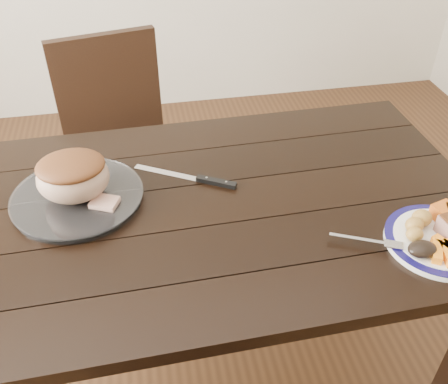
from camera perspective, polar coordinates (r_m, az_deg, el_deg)
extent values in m
plane|color=#472B16|center=(1.94, -2.58, -18.82)|extent=(4.00, 4.00, 0.00)
cube|color=black|center=(1.38, -3.42, -2.15)|extent=(1.62, 0.93, 0.04)
cube|color=black|center=(2.08, 15.21, -0.81)|extent=(0.07, 0.07, 0.71)
cube|color=black|center=(2.06, -10.90, 2.86)|extent=(0.50, 0.50, 0.04)
cube|color=black|center=(2.11, -13.10, 11.30)|extent=(0.42, 0.13, 0.46)
cube|color=black|center=(2.37, -7.14, 1.57)|extent=(0.04, 0.04, 0.43)
cube|color=black|center=(2.11, -4.20, -3.82)|extent=(0.04, 0.04, 0.43)
cube|color=black|center=(2.33, -15.59, -0.55)|extent=(0.04, 0.04, 0.43)
cube|color=black|center=(2.06, -13.73, -6.36)|extent=(0.04, 0.04, 0.43)
cylinder|color=white|center=(1.36, 23.25, -5.18)|extent=(0.26, 0.26, 0.02)
torus|color=#120E47|center=(1.35, 23.34, -4.92)|extent=(0.26, 0.26, 0.02)
cylinder|color=white|center=(1.43, -16.35, -0.71)|extent=(0.35, 0.35, 0.02)
ellipsoid|color=gold|center=(1.36, 21.67, -2.78)|extent=(0.05, 0.05, 0.04)
ellipsoid|color=gold|center=(1.33, 20.95, -3.55)|extent=(0.05, 0.04, 0.04)
ellipsoid|color=gold|center=(1.31, 20.95, -4.53)|extent=(0.04, 0.04, 0.04)
cube|color=orange|center=(1.32, 23.94, -5.66)|extent=(0.05, 0.07, 0.02)
cube|color=orange|center=(1.30, 24.20, -6.59)|extent=(0.03, 0.07, 0.02)
cube|color=orange|center=(1.29, 23.16, -6.30)|extent=(0.05, 0.07, 0.02)
cube|color=orange|center=(1.40, 23.76, -2.10)|extent=(0.07, 0.06, 0.04)
ellipsoid|color=black|center=(1.28, 21.72, -6.08)|extent=(0.07, 0.05, 0.03)
cube|color=silver|center=(1.28, 15.05, -5.26)|extent=(0.13, 0.07, 0.00)
cube|color=silver|center=(1.29, 18.80, -5.76)|extent=(0.05, 0.04, 0.00)
ellipsoid|color=tan|center=(1.39, -16.86, 1.57)|extent=(0.19, 0.17, 0.13)
cube|color=tan|center=(1.37, -13.48, -1.22)|extent=(0.09, 0.08, 0.02)
cube|color=silver|center=(1.49, -6.67, 2.20)|extent=(0.18, 0.12, 0.00)
cube|color=black|center=(1.44, -0.88, 1.16)|extent=(0.11, 0.08, 0.01)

